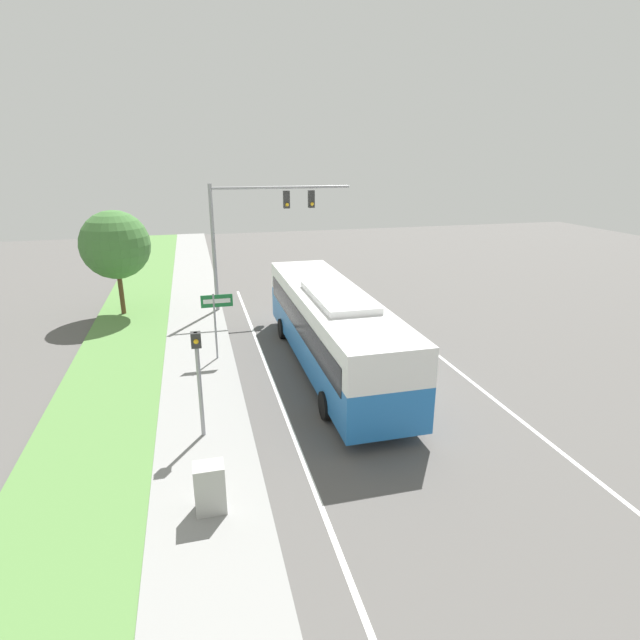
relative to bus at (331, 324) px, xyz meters
The scene contains 11 objects.
ground_plane 3.08m from the bus, 62.42° to the right, with size 80.00×80.00×0.00m, color #565451.
sidewalk 5.79m from the bus, 156.59° to the right, with size 2.80×80.00×0.12m.
grass_verge 8.73m from the bus, 165.15° to the right, with size 3.60×80.00×0.10m.
lane_divider_near 3.77m from the bus, 138.30° to the right, with size 0.14×30.00×0.01m.
lane_divider_far 5.54m from the bus, 24.77° to the right, with size 0.14×30.00×0.01m.
bus is the anchor object (origin of this frame).
signal_gantry 9.42m from the bus, 100.75° to the left, with size 7.40×0.41×6.73m.
pedestrian_signal 6.54m from the bus, 141.12° to the right, with size 0.28×0.34×3.35m.
street_sign 4.65m from the bus, 156.48° to the left, with size 1.25×0.08×2.85m.
utility_cabinet 9.13m from the bus, 123.58° to the right, with size 0.70×0.53×1.22m.
roadside_tree 12.99m from the bus, 133.00° to the left, with size 3.47×3.47×5.38m.
Camera 1 is at (-6.11, -15.40, 8.00)m, focal length 28.00 mm.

